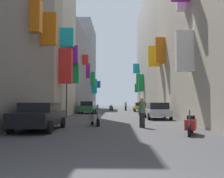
# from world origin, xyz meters

# --- Properties ---
(ground_plane) EXTENTS (140.00, 140.00, 0.00)m
(ground_plane) POSITION_xyz_m (0.00, 30.00, 0.00)
(ground_plane) COLOR #424244
(building_left_mid_b) EXTENTS (7.27, 7.94, 20.68)m
(building_left_mid_b) POSITION_xyz_m (-7.99, 25.25, 10.32)
(building_left_mid_b) COLOR #B2A899
(building_left_mid_b) RESTS_ON ground
(building_left_mid_c) EXTENTS (6.90, 17.38, 12.39)m
(building_left_mid_c) POSITION_xyz_m (-8.00, 37.91, 6.20)
(building_left_mid_c) COLOR gray
(building_left_mid_c) RESTS_ON ground
(building_left_far) EXTENTS (7.30, 13.40, 17.99)m
(building_left_far) POSITION_xyz_m (-7.99, 53.29, 8.98)
(building_left_far) COLOR gray
(building_left_far) RESTS_ON ground
(building_right_mid_a) EXTENTS (7.30, 20.48, 15.62)m
(building_right_mid_a) POSITION_xyz_m (7.99, 17.48, 7.81)
(building_right_mid_a) COLOR #BCB29E
(building_right_mid_a) RESTS_ON ground
(building_right_mid_b) EXTENTS (7.30, 32.28, 20.61)m
(building_right_mid_b) POSITION_xyz_m (8.00, 43.87, 10.30)
(building_right_mid_b) COLOR #B2A899
(building_right_mid_b) RESTS_ON ground
(parked_car_black) EXTENTS (2.01, 4.43, 1.43)m
(parked_car_black) POSITION_xyz_m (-3.80, 10.36, 0.76)
(parked_car_black) COLOR black
(parked_car_black) RESTS_ON ground
(parked_car_green) EXTENTS (1.95, 4.22, 1.53)m
(parked_car_green) POSITION_xyz_m (-3.59, 30.09, 0.80)
(parked_car_green) COLOR #236638
(parked_car_green) RESTS_ON ground
(parked_car_yellow) EXTENTS (1.90, 4.03, 1.37)m
(parked_car_yellow) POSITION_xyz_m (3.65, 35.82, 0.73)
(parked_car_yellow) COLOR gold
(parked_car_yellow) RESTS_ON ground
(parked_car_silver) EXTENTS (1.94, 4.27, 1.41)m
(parked_car_silver) POSITION_xyz_m (3.66, 19.34, 0.74)
(parked_car_silver) COLOR #B7B7BC
(parked_car_silver) RESTS_ON ground
(scooter_green) EXTENTS (0.70, 1.93, 1.13)m
(scooter_green) POSITION_xyz_m (-0.79, 40.40, 0.46)
(scooter_green) COLOR #287F3D
(scooter_green) RESTS_ON ground
(scooter_white) EXTENTS (0.49, 1.99, 1.13)m
(scooter_white) POSITION_xyz_m (-3.86, 50.55, 0.46)
(scooter_white) COLOR silver
(scooter_white) RESTS_ON ground
(scooter_silver) EXTENTS (0.80, 1.90, 1.13)m
(scooter_silver) POSITION_xyz_m (-1.17, 13.09, 0.46)
(scooter_silver) COLOR #ADADB2
(scooter_silver) RESTS_ON ground
(scooter_black) EXTENTS (0.81, 1.74, 1.13)m
(scooter_black) POSITION_xyz_m (3.04, 25.85, 0.46)
(scooter_black) COLOR black
(scooter_black) RESTS_ON ground
(scooter_blue) EXTENTS (0.46, 1.77, 1.13)m
(scooter_blue) POSITION_xyz_m (3.13, 30.24, 0.46)
(scooter_blue) COLOR #2D4CAD
(scooter_blue) RESTS_ON ground
(scooter_red) EXTENTS (0.79, 1.76, 1.13)m
(scooter_red) POSITION_xyz_m (3.51, 8.68, 0.46)
(scooter_red) COLOR red
(scooter_red) RESTS_ON ground
(pedestrian_crossing) EXTENTS (0.53, 0.53, 1.55)m
(pedestrian_crossing) POSITION_xyz_m (1.64, 40.62, 0.76)
(pedestrian_crossing) COLOR #262626
(pedestrian_crossing) RESTS_ON ground
(pedestrian_near_left) EXTENTS (0.51, 0.51, 1.74)m
(pedestrian_near_left) POSITION_xyz_m (1.65, 11.92, 0.87)
(pedestrian_near_left) COLOR #252525
(pedestrian_near_left) RESTS_ON ground
(traffic_light_near_corner) EXTENTS (0.26, 0.34, 4.39)m
(traffic_light_near_corner) POSITION_xyz_m (-4.58, 21.43, 2.98)
(traffic_light_near_corner) COLOR #2D2D2D
(traffic_light_near_corner) RESTS_ON ground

